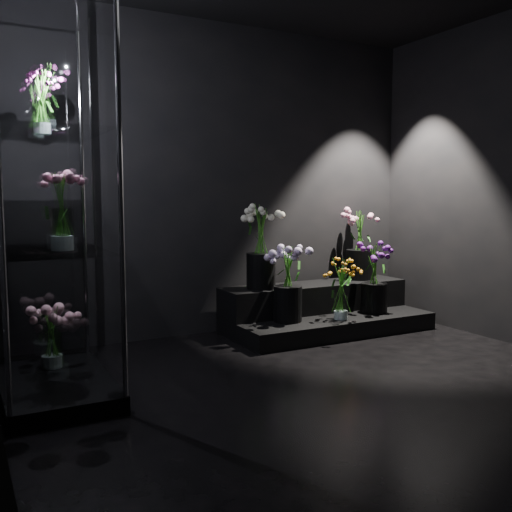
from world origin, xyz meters
TOP-DOWN VIEW (x-y plane):
  - floor at (0.00, 0.00)m, footprint 4.00×4.00m
  - wall_back at (0.00, 2.00)m, footprint 4.00×0.00m
  - display_riser at (0.87, 1.62)m, footprint 1.89×0.84m
  - display_case at (-1.65, 0.90)m, footprint 0.65×1.09m
  - bouquet_orange_bells at (0.85, 1.29)m, footprint 0.31×0.31m
  - bouquet_lilac at (0.39, 1.45)m, footprint 0.47×0.47m
  - bouquet_purple at (1.31, 1.40)m, footprint 0.35×0.35m
  - bouquet_cream_roses at (0.27, 1.72)m, footprint 0.45×0.45m
  - bouquet_pink_roses at (1.43, 1.77)m, footprint 0.40×0.40m
  - bouquet_case_pink at (-1.60, 0.75)m, footprint 0.36×0.36m
  - bouquet_case_magenta at (-1.66, 1.03)m, footprint 0.27×0.27m
  - bouquet_case_base_pink at (-1.63, 1.15)m, footprint 0.37×0.37m

SIDE VIEW (x-z plane):
  - floor at x=0.00m, z-range 0.00..0.00m
  - display_riser at x=0.87m, z-range -0.04..0.38m
  - bouquet_case_base_pink at x=-1.63m, z-range 0.13..0.56m
  - bouquet_orange_bells at x=0.85m, z-range 0.17..0.72m
  - bouquet_purple at x=1.31m, z-range 0.19..0.83m
  - bouquet_lilac at x=0.39m, z-range 0.21..0.87m
  - bouquet_pink_roses at x=1.43m, z-range 0.45..1.14m
  - bouquet_cream_roses at x=0.27m, z-range 0.47..1.23m
  - bouquet_case_pink at x=-1.60m, z-range 0.95..1.40m
  - display_case at x=-1.65m, z-range 0.00..2.39m
  - wall_back at x=0.00m, z-range -0.60..3.40m
  - bouquet_case_magenta at x=-1.66m, z-range 1.65..2.03m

